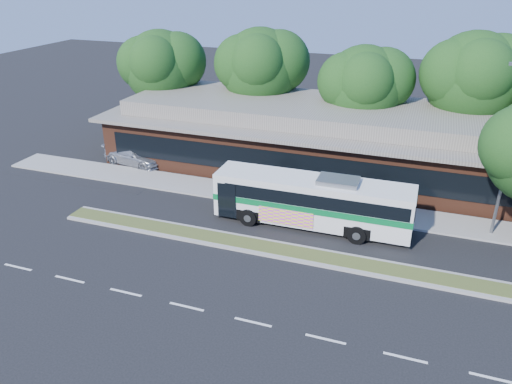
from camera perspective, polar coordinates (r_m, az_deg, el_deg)
ground at (r=24.82m, az=3.62°, el=-7.69°), size 120.00×120.00×0.00m
median_strip at (r=25.27m, az=4.00°, el=-6.86°), size 26.00×1.10×0.15m
sidewalk at (r=30.23m, az=7.02°, el=-1.39°), size 44.00×2.60×0.12m
parking_lot at (r=40.53m, az=-17.37°, el=4.49°), size 14.00×12.00×0.01m
plaza_building at (r=35.45m, az=9.63°, el=6.08°), size 33.20×11.20×4.45m
lamp_post at (r=27.81m, az=26.97°, el=4.45°), size 0.93×0.18×9.07m
tree_bg_a at (r=41.33m, az=-10.23°, el=14.07°), size 6.47×5.80×8.63m
tree_bg_b at (r=38.96m, az=1.16°, el=14.22°), size 6.69×6.00×9.00m
tree_bg_c at (r=36.40m, az=12.88°, el=11.97°), size 6.24×5.60×8.26m
tree_bg_d at (r=37.11m, az=24.26°, el=11.99°), size 6.91×6.20×9.37m
transit_bus at (r=27.18m, az=6.55°, el=-0.71°), size 10.79×2.61×3.02m
sedan at (r=36.98m, az=-13.75°, el=4.12°), size 4.93×2.57×1.37m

